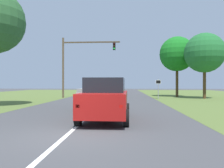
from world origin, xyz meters
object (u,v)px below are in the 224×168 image
Objects in this scene: red_suv_near at (106,98)px; extra_tree_1 at (177,54)px; pickup_truck_lead at (97,95)px; traffic_light at (78,58)px; oak_tree_right at (204,53)px; keep_moving_sign at (158,86)px.

extra_tree_1 is at bearing 68.45° from red_suv_near.
pickup_truck_lead is 0.65× the size of traffic_light.
keep_moving_sign is at bearing -170.18° from oak_tree_right.
red_suv_near is 2.00× the size of keep_moving_sign.
traffic_light reaches higher than red_suv_near.
pickup_truck_lead is (-1.06, 5.06, -0.10)m from red_suv_near.
extra_tree_1 reaches higher than traffic_light.
traffic_light reaches higher than keep_moving_sign.
red_suv_near is 0.62× the size of traffic_light.
traffic_light is (-5.03, 17.12, 3.94)m from red_suv_near.
extra_tree_1 is at bearing 12.97° from traffic_light.
traffic_light is 13.33m from extra_tree_1.
extra_tree_1 is (12.97, 2.99, 0.80)m from traffic_light.
pickup_truck_lead is 0.60× the size of extra_tree_1.
red_suv_near reaches higher than pickup_truck_lead.
extra_tree_1 reaches higher than oak_tree_right.
extra_tree_1 reaches higher than pickup_truck_lead.
red_suv_near is 18.27m from traffic_light.
keep_moving_sign is 6.88m from oak_tree_right.
traffic_light is 0.93× the size of extra_tree_1.
pickup_truck_lead is 13.32m from traffic_light.
keep_moving_sign is at bearing -124.55° from extra_tree_1.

